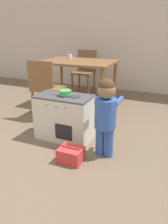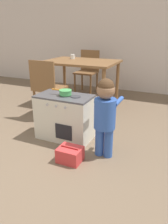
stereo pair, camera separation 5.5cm
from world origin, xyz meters
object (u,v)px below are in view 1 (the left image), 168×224
Objects in this scene: child_figure at (106,110)px; dining_table at (79,66)px; toy_basket at (71,155)px; cup_on_table at (70,57)px; toy_pot at (65,92)px; dining_chair_far at (85,70)px; play_kitchen at (65,117)px; dining_chair_near at (46,87)px.

dining_table is (-0.94, 1.45, 0.15)m from child_figure.
cup_on_table reaches higher than toy_basket.
toy_pot is at bearing 160.84° from child_figure.
toy_basket is 2.59m from dining_chair_far.
dining_chair_near reaches higher than play_kitchen.
dining_table is at bearing -33.85° from cup_on_table.
dining_chair_near is (-0.85, 0.93, 0.38)m from toy_basket.
toy_basket is (0.28, -0.43, -0.50)m from toy_pot.
play_kitchen is 0.79× the size of child_figure.
toy_basket is (0.29, -0.43, -0.19)m from play_kitchen.
dining_chair_far is at bearing 90.74° from dining_chair_near.
cup_on_table is (-0.92, 1.85, 0.71)m from toy_basket.
toy_basket is (-0.27, -0.24, -0.42)m from child_figure.
play_kitchen is at bearing -73.08° from dining_table.
cup_on_table is at bearing 126.36° from child_figure.
dining_chair_far is (-0.20, 0.72, -0.19)m from dining_table.
child_figure is at bearing 117.78° from dining_chair_far.
child_figure is 0.68× the size of dining_table.
dining_table is 0.32m from cup_on_table.
dining_chair_near is (-1.12, 0.69, -0.04)m from child_figure.
dining_chair_near reaches higher than toy_basket.
dining_chair_far is (-1.14, 2.16, -0.04)m from child_figure.
toy_basket is 1.32m from dining_chair_near.
cup_on_table is at bearing 85.32° from dining_chair_far.
play_kitchen is at bearing -41.68° from dining_chair_near.
dining_chair_far is at bearing 117.78° from child_figure.
dining_table is 1.42× the size of dining_chair_far.
child_figure is (0.55, -0.19, -0.07)m from toy_pot.
play_kitchen is 0.76× the size of dining_chair_near.
toy_basket is at bearing -55.91° from play_kitchen.
dining_chair_far reaches higher than cup_on_table.
dining_chair_near and dining_chair_far have the same top height.
toy_basket is at bearing -57.11° from toy_pot.
dining_table is (-0.38, 1.26, 0.38)m from play_kitchen.
dining_table is 0.77m from dining_chair_far.
dining_chair_far reaches higher than play_kitchen.
toy_basket is at bearing -137.72° from child_figure.
dining_table is (-0.39, 1.26, 0.08)m from toy_pot.
cup_on_table is (-0.64, 1.42, 0.21)m from toy_pot.
play_kitchen is 0.77m from dining_chair_near.
toy_basket is 2.18m from cup_on_table.
toy_pot reaches higher than toy_basket.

